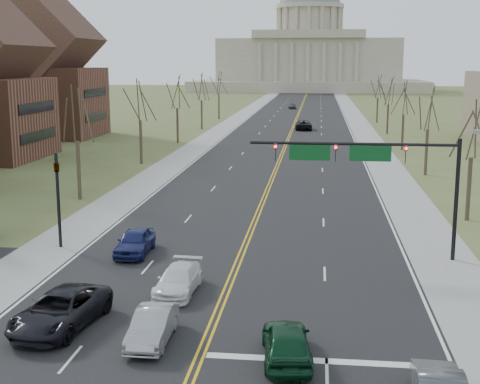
% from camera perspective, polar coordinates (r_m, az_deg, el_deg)
% --- Properties ---
extents(ground, '(600.00, 600.00, 0.00)m').
position_cam_1_polar(ground, '(28.35, -3.04, -12.88)').
color(ground, brown).
rests_on(ground, ground).
extents(road, '(20.00, 380.00, 0.01)m').
position_cam_1_polar(road, '(136.08, 4.83, 6.22)').
color(road, black).
rests_on(road, ground).
extents(cross_road, '(120.00, 14.00, 0.01)m').
position_cam_1_polar(cross_road, '(33.85, -1.31, -8.77)').
color(cross_road, black).
rests_on(cross_road, ground).
extents(sidewalk_left, '(4.00, 380.00, 0.03)m').
position_cam_1_polar(sidewalk_left, '(137.00, -0.23, 6.30)').
color(sidewalk_left, gray).
rests_on(sidewalk_left, ground).
extents(sidewalk_right, '(4.00, 380.00, 0.03)m').
position_cam_1_polar(sidewalk_right, '(136.21, 9.90, 6.10)').
color(sidewalk_right, gray).
rests_on(sidewalk_right, ground).
extents(center_line, '(0.42, 380.00, 0.01)m').
position_cam_1_polar(center_line, '(136.08, 4.83, 6.22)').
color(center_line, gold).
rests_on(center_line, road).
extents(edge_line_left, '(0.15, 380.00, 0.01)m').
position_cam_1_polar(edge_line_left, '(136.75, 0.69, 6.29)').
color(edge_line_left, silver).
rests_on(edge_line_left, road).
extents(edge_line_right, '(0.15, 380.00, 0.01)m').
position_cam_1_polar(edge_line_right, '(136.11, 8.98, 6.13)').
color(edge_line_right, silver).
rests_on(edge_line_right, road).
extents(stop_bar, '(9.50, 0.50, 0.01)m').
position_cam_1_polar(stop_bar, '(27.09, 7.40, -14.12)').
color(stop_bar, silver).
rests_on(stop_bar, road).
extents(capitol, '(90.00, 60.00, 50.00)m').
position_cam_1_polar(capitol, '(275.48, 5.90, 11.61)').
color(capitol, '#B7AF98').
rests_on(capitol, ground).
extents(signal_mast, '(12.12, 0.44, 7.20)m').
position_cam_1_polar(signal_mast, '(39.55, 10.95, 2.54)').
color(signal_mast, black).
rests_on(signal_mast, ground).
extents(signal_left, '(0.32, 0.36, 6.00)m').
position_cam_1_polar(signal_left, '(42.88, -15.29, 0.23)').
color(signal_left, black).
rests_on(signal_left, ground).
extents(tree_r_0, '(3.74, 3.74, 8.50)m').
position_cam_1_polar(tree_r_0, '(50.97, 19.24, 4.90)').
color(tree_r_0, '#392F21').
rests_on(tree_r_0, ground).
extents(tree_l_0, '(3.96, 3.96, 9.00)m').
position_cam_1_polar(tree_l_0, '(57.31, -13.80, 6.21)').
color(tree_l_0, '#392F21').
rests_on(tree_l_0, ground).
extents(tree_r_1, '(3.74, 3.74, 8.50)m').
position_cam_1_polar(tree_r_1, '(70.56, 15.79, 6.66)').
color(tree_r_1, '#392F21').
rests_on(tree_r_1, ground).
extents(tree_l_1, '(3.96, 3.96, 9.00)m').
position_cam_1_polar(tree_l_1, '(76.32, -8.55, 7.55)').
color(tree_l_1, '#392F21').
rests_on(tree_l_1, ground).
extents(tree_r_2, '(3.74, 3.74, 8.50)m').
position_cam_1_polar(tree_r_2, '(90.33, 13.83, 7.64)').
color(tree_r_2, '#392F21').
rests_on(tree_r_2, ground).
extents(tree_l_2, '(3.96, 3.96, 9.00)m').
position_cam_1_polar(tree_l_2, '(95.74, -5.40, 8.32)').
color(tree_l_2, '#392F21').
rests_on(tree_l_2, ground).
extents(tree_r_3, '(3.74, 3.74, 8.50)m').
position_cam_1_polar(tree_r_3, '(110.18, 12.57, 8.26)').
color(tree_r_3, '#392F21').
rests_on(tree_r_3, ground).
extents(tree_l_3, '(3.96, 3.96, 9.00)m').
position_cam_1_polar(tree_l_3, '(115.35, -3.31, 8.82)').
color(tree_l_3, '#392F21').
rests_on(tree_l_3, ground).
extents(tree_r_4, '(3.74, 3.74, 8.50)m').
position_cam_1_polar(tree_r_4, '(130.08, 11.70, 8.70)').
color(tree_r_4, '#392F21').
rests_on(tree_r_4, ground).
extents(tree_l_4, '(3.96, 3.96, 9.00)m').
position_cam_1_polar(tree_l_4, '(135.08, -1.83, 9.16)').
color(tree_l_4, '#392F21').
rests_on(tree_l_4, ground).
extents(bldg_left_far, '(17.10, 14.28, 23.25)m').
position_cam_1_polar(bldg_left_far, '(108.22, -16.64, 9.61)').
color(bldg_left_far, brown).
rests_on(bldg_left_far, ground).
extents(car_nb_inner_lead, '(2.35, 4.76, 1.56)m').
position_cam_1_polar(car_nb_inner_lead, '(26.65, 4.01, -12.65)').
color(car_nb_inner_lead, '#0B331C').
rests_on(car_nb_inner_lead, road).
extents(car_sb_inner_lead, '(1.49, 4.20, 1.38)m').
position_cam_1_polar(car_sb_inner_lead, '(28.52, -7.47, -11.28)').
color(car_sb_inner_lead, gray).
rests_on(car_sb_inner_lead, road).
extents(car_sb_outer_lead, '(3.42, 6.08, 1.61)m').
position_cam_1_polar(car_sb_outer_lead, '(30.69, -15.08, -9.70)').
color(car_sb_outer_lead, black).
rests_on(car_sb_outer_lead, road).
extents(car_sb_inner_second, '(2.03, 4.64, 1.33)m').
position_cam_1_polar(car_sb_inner_second, '(34.08, -5.30, -7.49)').
color(car_sb_inner_second, white).
rests_on(car_sb_inner_second, road).
extents(car_sb_outer_second, '(1.87, 4.54, 1.54)m').
position_cam_1_polar(car_sb_outer_second, '(41.01, -8.95, -4.20)').
color(car_sb_outer_second, navy).
rests_on(car_sb_outer_second, road).
extents(car_far_nb, '(3.03, 6.02, 1.63)m').
position_cam_1_polar(car_far_nb, '(114.98, 5.44, 5.73)').
color(car_far_nb, black).
rests_on(car_far_nb, road).
extents(car_far_sb, '(2.15, 4.35, 1.43)m').
position_cam_1_polar(car_far_sb, '(165.69, 4.47, 7.34)').
color(car_far_sb, '#4B4E53').
rests_on(car_far_sb, road).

